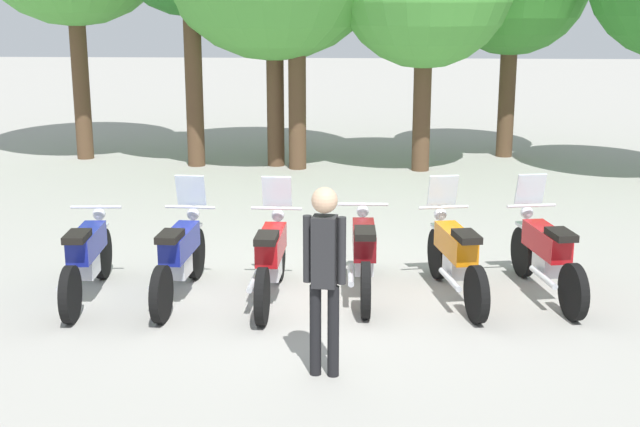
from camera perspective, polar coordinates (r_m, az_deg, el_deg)
ground_plane at (r=10.44m, az=-0.14°, el=-5.47°), size 80.00×80.00×0.00m
motorcycle_0 at (r=10.62m, az=-15.02°, el=-2.77°), size 0.62×2.19×0.99m
motorcycle_1 at (r=10.41m, az=-9.17°, el=-2.72°), size 0.62×2.19×1.37m
motorcycle_2 at (r=10.23m, az=-3.22°, el=-2.87°), size 0.62×2.19×1.37m
motorcycle_3 at (r=10.42m, az=2.87°, el=-2.62°), size 0.62×2.19×0.99m
motorcycle_4 at (r=10.39m, az=8.84°, el=-2.74°), size 0.68×2.17×1.37m
motorcycle_5 at (r=10.69m, az=14.58°, el=-2.55°), size 0.67×2.17×1.37m
person_0 at (r=8.01m, az=0.29°, el=-3.43°), size 0.41×0.27×1.83m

